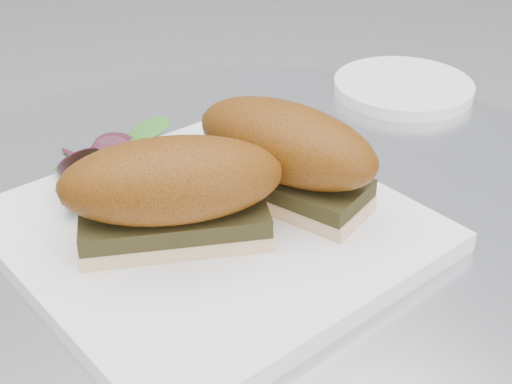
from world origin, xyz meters
TOP-DOWN VIEW (x-y plane):
  - plate at (-0.03, 0.02)m, footprint 0.34×0.34m
  - sandwich_left at (-0.06, 0.00)m, footprint 0.17×0.11m
  - sandwich_right at (0.04, 0.02)m, footprint 0.13×0.17m
  - salad at (-0.08, 0.10)m, footprint 0.10×0.10m
  - saucer at (0.27, 0.17)m, footprint 0.15×0.15m

SIDE VIEW (x-z plane):
  - saucer at x=0.27m, z-range 0.73..0.74m
  - plate at x=-0.03m, z-range 0.73..0.75m
  - salad at x=-0.08m, z-range 0.75..0.80m
  - sandwich_left at x=-0.06m, z-range 0.75..0.83m
  - sandwich_right at x=0.04m, z-range 0.75..0.83m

